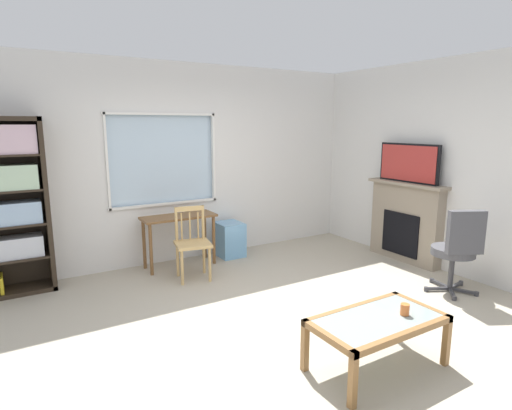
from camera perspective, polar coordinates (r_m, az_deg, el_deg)
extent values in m
cube|color=#B2A893|center=(4.31, 2.32, -15.45)|extent=(6.43, 5.68, 0.02)
cube|color=silver|center=(6.14, -9.79, -3.35)|extent=(5.43, 0.12, 0.81)
cube|color=silver|center=(5.97, -10.43, 15.52)|extent=(5.43, 0.12, 0.68)
cube|color=silver|center=(5.58, -28.39, 4.81)|extent=(1.68, 0.12, 1.25)
cube|color=silver|center=(6.70, 2.71, 6.92)|extent=(2.26, 0.12, 1.25)
cube|color=silver|center=(5.88, -12.77, 6.10)|extent=(1.49, 0.02, 1.25)
cube|color=white|center=(5.90, -12.30, 0.16)|extent=(1.55, 0.06, 0.03)
cube|color=white|center=(5.80, -12.80, 12.06)|extent=(1.55, 0.06, 0.03)
cube|color=white|center=(5.63, -19.76, 5.52)|extent=(0.03, 0.06, 1.25)
cube|color=white|center=(6.10, -5.88, 6.48)|extent=(0.03, 0.06, 1.25)
cube|color=silver|center=(5.89, 25.64, 4.65)|extent=(0.12, 4.88, 2.74)
cube|color=#2D2319|center=(5.40, -26.77, 0.07)|extent=(0.05, 0.38, 1.99)
cube|color=#2D2319|center=(5.63, -30.28, -10.12)|extent=(0.90, 0.38, 0.05)
cube|color=#2D2319|center=(5.56, -31.28, -0.06)|extent=(0.90, 0.02, 1.99)
cube|color=#2D2319|center=(5.51, -30.67, -6.33)|extent=(0.85, 0.36, 0.02)
cube|color=#2D2319|center=(5.42, -31.06, -2.39)|extent=(0.85, 0.36, 0.02)
cube|color=#2D2319|center=(5.35, -31.47, 1.66)|extent=(0.85, 0.36, 0.02)
cube|color=silver|center=(5.47, -30.73, -5.05)|extent=(0.69, 0.27, 0.23)
cube|color=#9EBCDB|center=(5.38, -31.00, -1.00)|extent=(0.69, 0.29, 0.24)
cube|color=yellow|center=(5.57, -31.47, -9.13)|extent=(0.04, 0.26, 0.19)
cube|color=brown|center=(5.68, -10.55, -1.58)|extent=(0.98, 0.40, 0.03)
cylinder|color=brown|center=(5.50, -14.19, -5.96)|extent=(0.04, 0.04, 0.68)
cylinder|color=brown|center=(5.80, -5.80, -4.79)|extent=(0.04, 0.04, 0.68)
cylinder|color=brown|center=(5.78, -15.07, -5.19)|extent=(0.04, 0.04, 0.68)
cylinder|color=brown|center=(6.06, -7.02, -4.12)|extent=(0.04, 0.04, 0.68)
cube|color=tan|center=(5.23, -8.63, -5.32)|extent=(0.49, 0.47, 0.04)
cylinder|color=tan|center=(5.13, -10.08, -8.47)|extent=(0.04, 0.04, 0.43)
cylinder|color=tan|center=(5.19, -6.34, -8.12)|extent=(0.04, 0.04, 0.43)
cylinder|color=tan|center=(5.43, -10.67, -7.39)|extent=(0.04, 0.04, 0.43)
cylinder|color=tan|center=(5.49, -7.14, -7.07)|extent=(0.04, 0.04, 0.43)
cylinder|color=tan|center=(5.30, -10.85, -2.67)|extent=(0.04, 0.04, 0.45)
cylinder|color=tan|center=(5.36, -7.26, -2.41)|extent=(0.04, 0.04, 0.45)
cube|color=tan|center=(5.29, -9.11, -0.49)|extent=(0.36, 0.10, 0.06)
cylinder|color=tan|center=(5.32, -10.15, -2.94)|extent=(0.02, 0.02, 0.35)
cylinder|color=tan|center=(5.34, -9.03, -2.85)|extent=(0.02, 0.02, 0.35)
cylinder|color=tan|center=(5.36, -7.93, -2.77)|extent=(0.02, 0.02, 0.35)
cube|color=#72ADDB|center=(6.15, -3.64, -4.70)|extent=(0.35, 0.40, 0.50)
cube|color=gray|center=(6.24, 19.79, -2.33)|extent=(0.18, 1.10, 1.08)
cube|color=black|center=(6.20, 19.15, -3.74)|extent=(0.03, 0.60, 0.60)
cube|color=gray|center=(6.13, 20.01, 2.76)|extent=(0.26, 1.20, 0.04)
cube|color=black|center=(6.10, 20.19, 5.42)|extent=(0.05, 0.94, 0.53)
cube|color=#B2332D|center=(6.07, 20.01, 5.41)|extent=(0.01, 0.89, 0.48)
cylinder|color=#4C4C51|center=(5.30, 25.37, -5.74)|extent=(0.48, 0.48, 0.09)
cube|color=#4C4C51|center=(5.05, 26.80, -3.38)|extent=(0.39, 0.26, 0.48)
cylinder|color=#38383D|center=(5.37, 25.16, -8.20)|extent=(0.06, 0.06, 0.42)
cube|color=#38383D|center=(5.38, 23.64, -10.43)|extent=(0.26, 0.16, 0.03)
cylinder|color=#38383D|center=(5.32, 22.26, -10.62)|extent=(0.05, 0.05, 0.05)
cube|color=#38383D|center=(5.31, 25.24, -10.83)|extent=(0.23, 0.22, 0.03)
cylinder|color=#38383D|center=(5.18, 25.50, -11.44)|extent=(0.05, 0.05, 0.05)
cube|color=#38383D|center=(5.43, 26.46, -10.48)|extent=(0.15, 0.27, 0.03)
cylinder|color=#38383D|center=(5.42, 27.95, -10.70)|extent=(0.05, 0.05, 0.05)
cube|color=#38383D|center=(5.56, 25.63, -9.90)|extent=(0.28, 0.07, 0.03)
cylinder|color=#38383D|center=(5.68, 26.25, -9.56)|extent=(0.05, 0.05, 0.05)
cube|color=#38383D|center=(5.53, 23.93, -9.87)|extent=(0.08, 0.28, 0.03)
cylinder|color=#38383D|center=(5.62, 22.92, -9.49)|extent=(0.05, 0.05, 0.05)
cube|color=#8C9E99|center=(3.50, 16.35, -14.73)|extent=(0.96, 0.48, 0.02)
cube|color=olive|center=(3.36, 19.77, -16.40)|extent=(1.06, 0.05, 0.05)
cube|color=olive|center=(3.67, 13.24, -13.59)|extent=(1.06, 0.05, 0.05)
cube|color=olive|center=(3.19, 9.83, -17.45)|extent=(0.05, 0.58, 0.05)
cube|color=olive|center=(3.87, 21.57, -12.77)|extent=(0.05, 0.58, 0.05)
cube|color=olive|center=(3.13, 13.11, -22.67)|extent=(0.05, 0.05, 0.38)
cube|color=olive|center=(3.82, 24.59, -16.82)|extent=(0.05, 0.05, 0.38)
cube|color=olive|center=(3.46, 6.71, -18.87)|extent=(0.05, 0.05, 0.38)
cube|color=olive|center=(4.10, 18.36, -14.41)|extent=(0.05, 0.05, 0.38)
cylinder|color=orange|center=(3.59, 19.70, -13.30)|extent=(0.07, 0.07, 0.09)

